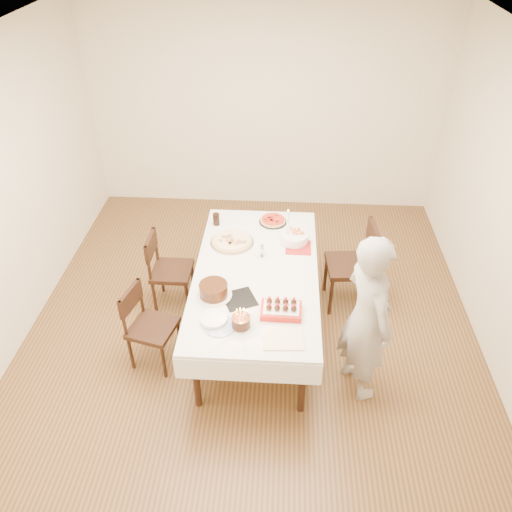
# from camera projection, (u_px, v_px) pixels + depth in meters

# --- Properties ---
(floor) EXTENTS (5.00, 5.00, 0.00)m
(floor) POSITION_uv_depth(u_px,v_px,m) (252.00, 325.00, 5.12)
(floor) COLOR #4F2F1B
(floor) RESTS_ON ground
(wall_back) EXTENTS (4.50, 0.04, 2.70)m
(wall_back) POSITION_uv_depth(u_px,v_px,m) (265.00, 109.00, 6.31)
(wall_back) COLOR beige
(wall_back) RESTS_ON floor
(wall_front) EXTENTS (4.50, 0.04, 2.70)m
(wall_front) POSITION_uv_depth(u_px,v_px,m) (215.00, 497.00, 2.31)
(wall_front) COLOR beige
(wall_front) RESTS_ON floor
(ceiling) EXTENTS (5.00, 5.00, 0.00)m
(ceiling) POSITION_uv_depth(u_px,v_px,m) (250.00, 49.00, 3.50)
(ceiling) COLOR white
(ceiling) RESTS_ON wall_back
(dining_table) EXTENTS (1.48, 2.30, 0.75)m
(dining_table) POSITION_uv_depth(u_px,v_px,m) (256.00, 302.00, 4.85)
(dining_table) COLOR white
(dining_table) RESTS_ON floor
(chair_right_savory) EXTENTS (0.53, 0.53, 0.96)m
(chair_right_savory) POSITION_uv_depth(u_px,v_px,m) (349.00, 266.00, 5.13)
(chair_right_savory) COLOR black
(chair_right_savory) RESTS_ON floor
(chair_left_savory) EXTENTS (0.44, 0.44, 0.86)m
(chair_left_savory) POSITION_uv_depth(u_px,v_px,m) (172.00, 271.00, 5.14)
(chair_left_savory) COLOR black
(chair_left_savory) RESTS_ON floor
(chair_left_dessert) EXTENTS (0.52, 0.52, 0.83)m
(chair_left_dessert) POSITION_uv_depth(u_px,v_px,m) (153.00, 328.00, 4.51)
(chair_left_dessert) COLOR black
(chair_left_dessert) RESTS_ON floor
(person) EXTENTS (0.59, 0.69, 1.60)m
(person) POSITION_uv_depth(u_px,v_px,m) (367.00, 318.00, 4.05)
(person) COLOR #A7A29D
(person) RESTS_ON floor
(pizza_white) EXTENTS (0.52, 0.52, 0.04)m
(pizza_white) POSITION_uv_depth(u_px,v_px,m) (232.00, 241.00, 4.98)
(pizza_white) COLOR beige
(pizza_white) RESTS_ON dining_table
(pizza_pepperoni) EXTENTS (0.32, 0.32, 0.04)m
(pizza_pepperoni) POSITION_uv_depth(u_px,v_px,m) (273.00, 220.00, 5.28)
(pizza_pepperoni) COLOR red
(pizza_pepperoni) RESTS_ON dining_table
(red_placemat) EXTENTS (0.26, 0.26, 0.01)m
(red_placemat) POSITION_uv_depth(u_px,v_px,m) (298.00, 248.00, 4.93)
(red_placemat) COLOR #B21E1E
(red_placemat) RESTS_ON dining_table
(pasta_bowl) EXTENTS (0.28, 0.28, 0.09)m
(pasta_bowl) POSITION_uv_depth(u_px,v_px,m) (294.00, 237.00, 4.98)
(pasta_bowl) COLOR white
(pasta_bowl) RESTS_ON dining_table
(taper_candle) EXTENTS (0.09, 0.09, 0.38)m
(taper_candle) POSITION_uv_depth(u_px,v_px,m) (288.00, 225.00, 4.90)
(taper_candle) COLOR white
(taper_candle) RESTS_ON dining_table
(shaker_pair) EXTENTS (0.10, 0.10, 0.10)m
(shaker_pair) POSITION_uv_depth(u_px,v_px,m) (262.00, 252.00, 4.78)
(shaker_pair) COLOR white
(shaker_pair) RESTS_ON dining_table
(cola_glass) EXTENTS (0.09, 0.09, 0.13)m
(cola_glass) POSITION_uv_depth(u_px,v_px,m) (216.00, 219.00, 5.22)
(cola_glass) COLOR black
(cola_glass) RESTS_ON dining_table
(layer_cake) EXTENTS (0.40, 0.40, 0.13)m
(layer_cake) POSITION_uv_depth(u_px,v_px,m) (214.00, 290.00, 4.31)
(layer_cake) COLOR #361B0D
(layer_cake) RESTS_ON dining_table
(cake_board) EXTENTS (0.35, 0.35, 0.01)m
(cake_board) POSITION_uv_depth(u_px,v_px,m) (239.00, 299.00, 4.31)
(cake_board) COLOR black
(cake_board) RESTS_ON dining_table
(birthday_cake) EXTENTS (0.19, 0.19, 0.15)m
(birthday_cake) POSITION_uv_depth(u_px,v_px,m) (241.00, 318.00, 4.00)
(birthday_cake) COLOR #3A200F
(birthday_cake) RESTS_ON dining_table
(strawberry_box) EXTENTS (0.35, 0.24, 0.08)m
(strawberry_box) POSITION_uv_depth(u_px,v_px,m) (281.00, 310.00, 4.15)
(strawberry_box) COLOR #B31C14
(strawberry_box) RESTS_ON dining_table
(box_lid) EXTENTS (0.33, 0.23, 0.03)m
(box_lid) POSITION_uv_depth(u_px,v_px,m) (283.00, 341.00, 3.92)
(box_lid) COLOR beige
(box_lid) RESTS_ON dining_table
(plate_stack) EXTENTS (0.24, 0.24, 0.05)m
(plate_stack) POSITION_uv_depth(u_px,v_px,m) (214.00, 320.00, 4.08)
(plate_stack) COLOR white
(plate_stack) RESTS_ON dining_table
(china_plate) EXTENTS (0.29, 0.29, 0.01)m
(china_plate) POSITION_uv_depth(u_px,v_px,m) (220.00, 326.00, 4.04)
(china_plate) COLOR white
(china_plate) RESTS_ON dining_table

